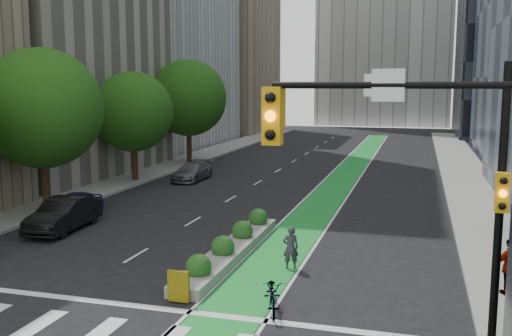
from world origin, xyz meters
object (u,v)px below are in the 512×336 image
Objects in this scene: bicycle at (273,294)px; parked_car_left_near at (72,207)px; parked_car_left_far at (192,171)px; parked_car_left_mid at (64,214)px; cyclist at (291,248)px; median_planter at (231,247)px; pedestrian_far at (510,267)px.

bicycle is 0.50× the size of parked_car_left_near.
bicycle is 0.46× the size of parked_car_left_far.
parked_car_left_mid is at bearing -70.40° from parked_car_left_near.
cyclist is at bearing -17.09° from parked_car_left_mid.
median_planter is 2.46× the size of parked_car_left_near.
parked_car_left_far reaches higher than median_planter.
median_planter is at bearing -23.33° from parked_car_left_near.
parked_car_left_mid reaches higher than parked_car_left_far.
parked_car_left_far is at bearing -76.52° from cyclist.
parked_car_left_mid is at bearing -31.73° from cyclist.
pedestrian_far reaches higher than parked_car_left_mid.
parked_car_left_mid is 14.96m from parked_car_left_far.
median_planter is 18.67m from parked_car_left_far.
parked_car_left_far is 26.26m from pedestrian_far.
parked_car_left_near is at bearing 108.86° from parked_car_left_mid.
median_planter is 10.26m from parked_car_left_near.
parked_car_left_near is 20.42m from pedestrian_far.
bicycle is 4.09m from cyclist.
bicycle is at bearing -59.16° from median_planter.
pedestrian_far reaches higher than parked_car_left_far.
parked_car_left_far is (1.14, 13.15, -0.06)m from parked_car_left_near.
bicycle is at bearing -60.56° from parked_car_left_far.
median_planter is 10.25m from pedestrian_far.
median_planter is at bearing 103.87° from bicycle.
parked_car_left_far is (-11.50, 21.65, 0.11)m from bicycle.
cyclist reaches higher than parked_car_left_near.
pedestrian_far is (7.38, -1.02, 0.25)m from cyclist.
parked_car_left_far is at bearing 84.33° from parked_car_left_mid.
bicycle is at bearing -37.42° from parked_car_left_near.
pedestrian_far is (18.90, -3.64, 0.29)m from parked_car_left_mid.
cyclist reaches higher than parked_car_left_far.
cyclist is (2.64, -0.96, 0.44)m from median_planter.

